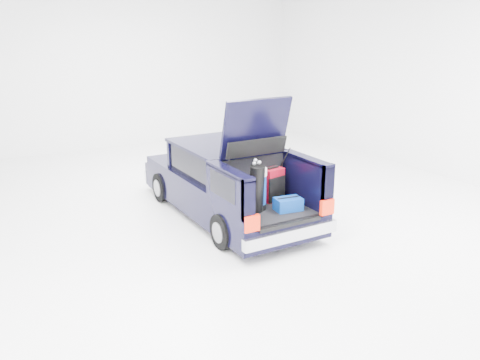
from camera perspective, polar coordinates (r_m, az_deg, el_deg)
ground at (r=10.20m, az=-1.40°, el=-3.95°), size 14.00×14.00×0.00m
car at (r=10.06m, az=-1.72°, el=-0.19°), size 1.87×4.65×2.47m
red_suitcase at (r=9.14m, az=3.70°, el=-0.53°), size 0.42×0.32×0.63m
black_golf_bag at (r=8.54m, az=1.88°, el=-0.97°), size 0.29×0.35×0.92m
blue_golf_bag at (r=8.69m, az=2.21°, el=-0.92°), size 0.29×0.29×0.83m
blue_duffel at (r=8.75m, az=5.42°, el=-2.70°), size 0.49×0.36×0.24m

